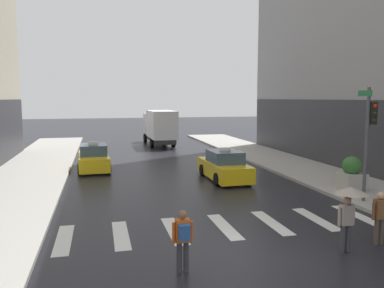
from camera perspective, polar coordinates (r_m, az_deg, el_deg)
ground_plane at (r=11.33m, az=9.83°, el=-16.68°), size 160.00×160.00×0.00m
crosswalk_markings at (r=13.94m, az=4.82°, el=-12.02°), size 11.30×2.80×0.01m
traffic_light_pole at (r=17.71m, az=24.72°, el=2.16°), size 0.44×0.84×4.80m
taxi_lead at (r=21.47m, az=4.80°, el=-3.35°), size 2.00×4.57×1.80m
taxi_second at (r=25.08m, az=-14.34°, el=-2.07°), size 2.05×4.60×1.80m
box_truck at (r=36.83m, az=-4.80°, el=2.64°), size 2.36×7.57×3.35m
pedestrian_with_umbrella at (r=12.20m, az=22.25°, el=-7.85°), size 0.96×0.96×1.94m
pedestrian_with_backpack at (r=10.15m, az=-1.35°, el=-13.51°), size 0.55×0.43×1.65m
pedestrian_with_handbag at (r=13.35m, az=26.05°, el=-9.38°), size 0.60×0.24×1.65m
planter_near_corner at (r=19.95m, az=22.51°, el=-4.20°), size 1.10×1.10×1.60m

